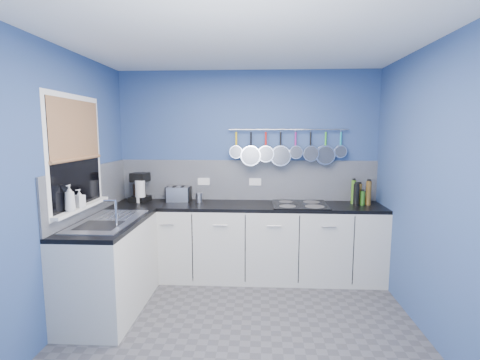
# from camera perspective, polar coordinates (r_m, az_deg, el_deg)

# --- Properties ---
(floor) EXTENTS (3.20, 3.00, 0.02)m
(floor) POSITION_cam_1_polar(r_m,az_deg,el_deg) (3.49, 0.15, -22.76)
(floor) COLOR #47474C
(floor) RESTS_ON ground
(ceiling) EXTENTS (3.20, 3.00, 0.02)m
(ceiling) POSITION_cam_1_polar(r_m,az_deg,el_deg) (3.10, 0.17, 21.74)
(ceiling) COLOR white
(ceiling) RESTS_ON ground
(wall_back) EXTENTS (3.20, 0.02, 2.50)m
(wall_back) POSITION_cam_1_polar(r_m,az_deg,el_deg) (4.54, 1.16, 1.27)
(wall_back) COLOR #31497E
(wall_back) RESTS_ON ground
(wall_front) EXTENTS (3.20, 0.02, 2.50)m
(wall_front) POSITION_cam_1_polar(r_m,az_deg,el_deg) (1.58, -2.76, -10.98)
(wall_front) COLOR #31497E
(wall_front) RESTS_ON ground
(wall_left) EXTENTS (0.02, 3.00, 2.50)m
(wall_left) POSITION_cam_1_polar(r_m,az_deg,el_deg) (3.52, -27.02, -1.44)
(wall_left) COLOR #31497E
(wall_left) RESTS_ON ground
(wall_right) EXTENTS (0.02, 3.00, 2.50)m
(wall_right) POSITION_cam_1_polar(r_m,az_deg,el_deg) (3.37, 28.64, -1.91)
(wall_right) COLOR #31497E
(wall_right) RESTS_ON ground
(backsplash_back) EXTENTS (3.20, 0.02, 0.50)m
(backsplash_back) POSITION_cam_1_polar(r_m,az_deg,el_deg) (4.53, 1.15, -0.01)
(backsplash_back) COLOR gray
(backsplash_back) RESTS_ON wall_back
(backsplash_left) EXTENTS (0.02, 1.80, 0.50)m
(backsplash_left) POSITION_cam_1_polar(r_m,az_deg,el_deg) (4.05, -22.42, -1.52)
(backsplash_left) COLOR gray
(backsplash_left) RESTS_ON wall_left
(cabinet_run_back) EXTENTS (3.20, 0.60, 0.86)m
(cabinet_run_back) POSITION_cam_1_polar(r_m,az_deg,el_deg) (4.41, 0.99, -9.83)
(cabinet_run_back) COLOR beige
(cabinet_run_back) RESTS_ON ground
(worktop_back) EXTENTS (3.20, 0.60, 0.04)m
(worktop_back) POSITION_cam_1_polar(r_m,az_deg,el_deg) (4.30, 1.00, -4.10)
(worktop_back) COLOR black
(worktop_back) RESTS_ON cabinet_run_back
(cabinet_run_left) EXTENTS (0.60, 1.20, 0.86)m
(cabinet_run_left) POSITION_cam_1_polar(r_m,az_deg,el_deg) (3.85, -19.85, -12.97)
(cabinet_run_left) COLOR beige
(cabinet_run_left) RESTS_ON ground
(worktop_left) EXTENTS (0.60, 1.20, 0.04)m
(worktop_left) POSITION_cam_1_polar(r_m,az_deg,el_deg) (3.72, -20.17, -6.45)
(worktop_left) COLOR black
(worktop_left) RESTS_ON cabinet_run_left
(window_frame) EXTENTS (0.01, 1.00, 1.10)m
(window_frame) POSITION_cam_1_polar(r_m,az_deg,el_deg) (3.74, -24.53, 3.82)
(window_frame) COLOR white
(window_frame) RESTS_ON wall_left
(window_glass) EXTENTS (0.01, 0.90, 1.00)m
(window_glass) POSITION_cam_1_polar(r_m,az_deg,el_deg) (3.73, -24.46, 3.82)
(window_glass) COLOR black
(window_glass) RESTS_ON wall_left
(bamboo_blind) EXTENTS (0.01, 0.90, 0.55)m
(bamboo_blind) POSITION_cam_1_polar(r_m,az_deg,el_deg) (3.72, -24.55, 7.27)
(bamboo_blind) COLOR #9F6C42
(bamboo_blind) RESTS_ON wall_left
(window_sill) EXTENTS (0.10, 0.98, 0.03)m
(window_sill) POSITION_cam_1_polar(r_m,az_deg,el_deg) (3.79, -23.76, -3.97)
(window_sill) COLOR white
(window_sill) RESTS_ON wall_left
(sink_unit) EXTENTS (0.50, 0.95, 0.01)m
(sink_unit) POSITION_cam_1_polar(r_m,az_deg,el_deg) (3.71, -20.19, -6.09)
(sink_unit) COLOR silver
(sink_unit) RESTS_ON worktop_left
(mixer_tap) EXTENTS (0.12, 0.08, 0.26)m
(mixer_tap) POSITION_cam_1_polar(r_m,az_deg,el_deg) (3.46, -19.02, -4.88)
(mixer_tap) COLOR silver
(mixer_tap) RESTS_ON worktop_left
(socket_left) EXTENTS (0.15, 0.01, 0.09)m
(socket_left) POSITION_cam_1_polar(r_m,az_deg,el_deg) (4.58, -5.76, -0.23)
(socket_left) COLOR white
(socket_left) RESTS_ON backsplash_back
(socket_right) EXTENTS (0.15, 0.01, 0.09)m
(socket_right) POSITION_cam_1_polar(r_m,az_deg,el_deg) (4.52, 2.41, -0.30)
(socket_right) COLOR white
(socket_right) RESTS_ON backsplash_back
(pot_rail) EXTENTS (1.45, 0.02, 0.02)m
(pot_rail) POSITION_cam_1_polar(r_m,az_deg,el_deg) (4.47, 7.64, 7.91)
(pot_rail) COLOR silver
(pot_rail) RESTS_ON wall_back
(soap_bottle_a) EXTENTS (0.09, 0.09, 0.24)m
(soap_bottle_a) POSITION_cam_1_polar(r_m,az_deg,el_deg) (3.55, -25.34, -2.60)
(soap_bottle_a) COLOR white
(soap_bottle_a) RESTS_ON window_sill
(soap_bottle_b) EXTENTS (0.10, 0.10, 0.17)m
(soap_bottle_b) POSITION_cam_1_polar(r_m,az_deg,el_deg) (3.70, -24.05, -2.65)
(soap_bottle_b) COLOR white
(soap_bottle_b) RESTS_ON window_sill
(paper_towel) EXTENTS (0.15, 0.15, 0.27)m
(paper_towel) POSITION_cam_1_polar(r_m,az_deg,el_deg) (4.55, -15.50, -1.75)
(paper_towel) COLOR white
(paper_towel) RESTS_ON worktop_back
(coffee_maker) EXTENTS (0.24, 0.26, 0.35)m
(coffee_maker) POSITION_cam_1_polar(r_m,az_deg,el_deg) (4.61, -15.56, -1.11)
(coffee_maker) COLOR black
(coffee_maker) RESTS_ON worktop_back
(toaster) EXTENTS (0.29, 0.17, 0.18)m
(toaster) POSITION_cam_1_polar(r_m,az_deg,el_deg) (4.51, -9.67, -2.21)
(toaster) COLOR silver
(toaster) RESTS_ON worktop_back
(canister) EXTENTS (0.09, 0.09, 0.11)m
(canister) POSITION_cam_1_polar(r_m,az_deg,el_deg) (4.43, -6.49, -2.78)
(canister) COLOR silver
(canister) RESTS_ON worktop_back
(hob) EXTENTS (0.64, 0.56, 0.01)m
(hob) POSITION_cam_1_polar(r_m,az_deg,el_deg) (4.29, 9.44, -3.85)
(hob) COLOR black
(hob) RESTS_ON worktop_back
(pan_0) EXTENTS (0.16, 0.08, 0.35)m
(pan_0) POSITION_cam_1_polar(r_m,az_deg,el_deg) (4.46, -0.60, 5.71)
(pan_0) COLOR silver
(pan_0) RESTS_ON pot_rail
(pan_1) EXTENTS (0.25, 0.13, 0.44)m
(pan_1) POSITION_cam_1_polar(r_m,az_deg,el_deg) (4.45, 1.74, 5.16)
(pan_1) COLOR silver
(pan_1) RESTS_ON pot_rail
(pan_2) EXTENTS (0.20, 0.12, 0.39)m
(pan_2) POSITION_cam_1_polar(r_m,az_deg,el_deg) (4.45, 4.09, 5.42)
(pan_2) COLOR silver
(pan_2) RESTS_ON pot_rail
(pan_3) EXTENTS (0.25, 0.09, 0.44)m
(pan_3) POSITION_cam_1_polar(r_m,az_deg,el_deg) (4.45, 6.43, 5.08)
(pan_3) COLOR silver
(pan_3) RESTS_ON pot_rail
(pan_4) EXTENTS (0.16, 0.12, 0.35)m
(pan_4) POSITION_cam_1_polar(r_m,az_deg,el_deg) (4.47, 8.77, 5.63)
(pan_4) COLOR silver
(pan_4) RESTS_ON pot_rail
(pan_5) EXTENTS (0.19, 0.10, 0.38)m
(pan_5) POSITION_cam_1_polar(r_m,az_deg,el_deg) (4.49, 11.08, 5.38)
(pan_5) COLOR silver
(pan_5) RESTS_ON pot_rail
(pan_6) EXTENTS (0.23, 0.06, 0.42)m
(pan_6) POSITION_cam_1_polar(r_m,az_deg,el_deg) (4.52, 13.37, 5.07)
(pan_6) COLOR silver
(pan_6) RESTS_ON pot_rail
(pan_7) EXTENTS (0.15, 0.05, 0.34)m
(pan_7) POSITION_cam_1_polar(r_m,az_deg,el_deg) (4.55, 15.64, 5.55)
(pan_7) COLOR silver
(pan_7) RESTS_ON pot_rail
(condiment_0) EXTENTS (0.07, 0.07, 0.13)m
(condiment_0) POSITION_cam_1_polar(r_m,az_deg,el_deg) (4.59, 19.46, -2.72)
(condiment_0) COLOR olive
(condiment_0) RESTS_ON worktop_back
(condiment_1) EXTENTS (0.06, 0.06, 0.24)m
(condiment_1) POSITION_cam_1_polar(r_m,az_deg,el_deg) (4.53, 18.34, -2.07)
(condiment_1) COLOR brown
(condiment_1) RESTS_ON worktop_back
(condiment_2) EXTENTS (0.05, 0.05, 0.28)m
(condiment_2) POSITION_cam_1_polar(r_m,az_deg,el_deg) (4.51, 17.50, -1.81)
(condiment_2) COLOR #3F721E
(condiment_2) RESTS_ON worktop_back
(condiment_3) EXTENTS (0.06, 0.06, 0.28)m
(condiment_3) POSITION_cam_1_polar(r_m,az_deg,el_deg) (4.48, 19.66, -1.95)
(condiment_3) COLOR brown
(condiment_3) RESTS_ON worktop_back
(condiment_4) EXTENTS (0.05, 0.05, 0.17)m
(condiment_4) POSITION_cam_1_polar(r_m,az_deg,el_deg) (4.45, 18.81, -2.74)
(condiment_4) COLOR #265919
(condiment_4) RESTS_ON worktop_back
(condiment_5) EXTENTS (0.07, 0.07, 0.25)m
(condiment_5) POSITION_cam_1_polar(r_m,az_deg,el_deg) (4.42, 17.91, -2.21)
(condiment_5) COLOR black
(condiment_5) RESTS_ON worktop_back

